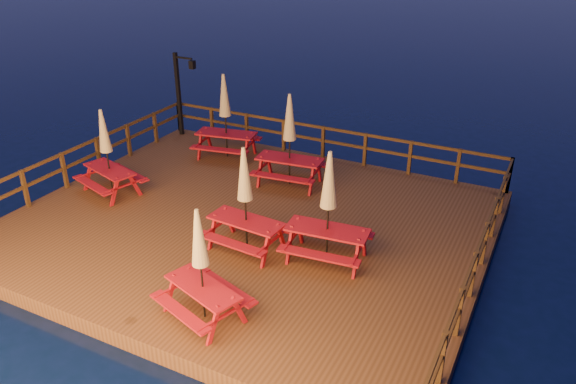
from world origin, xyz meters
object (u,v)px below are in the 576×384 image
Objects in this scene: lamp_post at (182,87)px; picnic_table_1 at (290,139)px; picnic_table_2 at (106,151)px; picnic_table_0 at (225,115)px.

lamp_post reaches higher than picnic_table_1.
picnic_table_2 is (1.00, -4.90, -0.49)m from lamp_post.
picnic_table_2 is (-4.34, -2.86, -0.14)m from picnic_table_1.
lamp_post is 5.02m from picnic_table_2.
picnic_table_0 is 3.00m from picnic_table_1.
lamp_post is at bearing 146.33° from picnic_table_0.
lamp_post is 1.08× the size of picnic_table_0.
picnic_table_0 is 1.00× the size of picnic_table_1.
picnic_table_1 is 5.20m from picnic_table_2.
picnic_table_2 is (-1.50, -3.84, -0.14)m from picnic_table_0.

